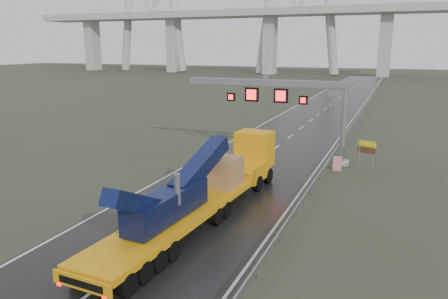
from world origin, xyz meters
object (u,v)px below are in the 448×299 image
at_px(heavy_haul_truck, 213,183).
at_px(exit_sign_pair, 367,150).
at_px(sign_gantry, 289,97).
at_px(striped_barrier, 337,164).

relative_size(heavy_haul_truck, exit_sign_pair, 7.56).
bearing_deg(heavy_haul_truck, exit_sign_pair, 60.68).
xyz_separation_m(sign_gantry, heavy_haul_truck, (-1.20, -14.07, -3.85)).
xyz_separation_m(sign_gantry, exit_sign_pair, (6.90, -1.58, -3.81)).
distance_m(sign_gantry, striped_barrier, 7.23).
bearing_deg(striped_barrier, exit_sign_pair, 1.29).
bearing_deg(sign_gantry, striped_barrier, -24.37).
height_order(exit_sign_pair, striped_barrier, exit_sign_pair).
bearing_deg(heavy_haul_truck, sign_gantry, 88.74).
xyz_separation_m(heavy_haul_truck, striped_barrier, (5.92, 11.94, -1.19)).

